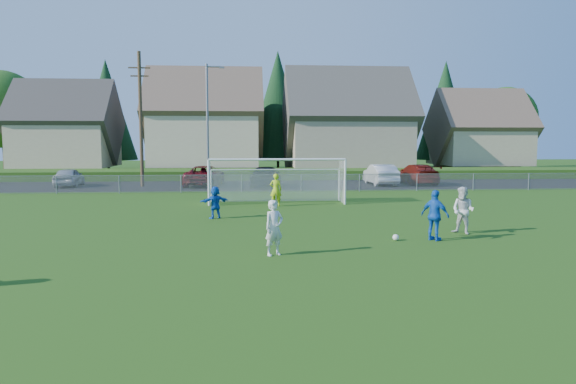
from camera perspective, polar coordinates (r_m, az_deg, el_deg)
name	(u,v)px	position (r m, az deg, el deg)	size (l,w,h in m)	color
ground	(314,281)	(12.83, 2.88, -9.81)	(160.00, 160.00, 0.00)	#193D0C
asphalt_lot	(268,185)	(39.94, -2.22, 0.78)	(60.00, 60.00, 0.00)	black
grass_embankment	(265,174)	(47.38, -2.59, 2.03)	(70.00, 6.00, 0.80)	#1E420F
soccer_ball	(396,237)	(18.14, 11.88, -4.96)	(0.22, 0.22, 0.22)	white
player_white_a	(274,228)	(15.40, -1.56, -4.00)	(0.61, 0.40, 1.67)	silver
player_white_b	(463,210)	(19.99, 18.88, -1.96)	(0.85, 0.66, 1.74)	silver
player_blue_a	(435,215)	(18.38, 16.03, -2.50)	(1.03, 0.43, 1.76)	blue
player_blue_b	(215,202)	(22.95, -8.10, -1.14)	(1.33, 0.42, 1.43)	blue
goalkeeper	(276,190)	(27.01, -1.36, 0.24)	(0.63, 0.41, 1.72)	#AED018
car_a	(69,177)	(42.17, -23.16, 1.53)	(1.65, 4.11, 1.40)	#A4A7AC
car_c	(205,176)	(39.86, -9.25, 1.80)	(2.55, 5.52, 1.54)	#600B0F
car_d	(266,176)	(38.88, -2.49, 1.74)	(2.10, 5.16, 1.50)	black
car_f	(380,175)	(40.88, 10.23, 1.92)	(1.69, 4.84, 1.60)	silver
car_g	(416,174)	(42.10, 14.07, 1.94)	(2.22, 5.46, 1.58)	maroon
soccer_goal	(276,174)	(28.41, -1.29, 2.06)	(7.42, 1.90, 2.50)	white
chainlink_fence	(271,183)	(34.41, -1.85, 1.03)	(52.06, 0.06, 1.20)	gray
streetlight	(208,122)	(38.39, -8.86, 7.74)	(1.38, 0.18, 9.00)	slate
utility_pole	(141,118)	(40.08, -16.05, 7.94)	(1.60, 0.26, 10.00)	#473321
houses_row	(281,104)	(54.98, -0.81, 9.77)	(53.90, 11.45, 13.27)	tan
tree_row	(269,111)	(61.15, -2.08, 8.96)	(65.98, 12.36, 13.80)	#382616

